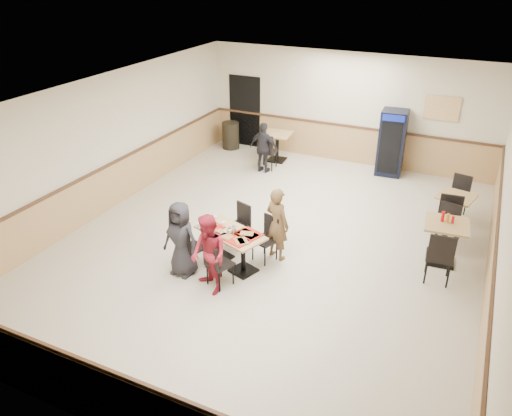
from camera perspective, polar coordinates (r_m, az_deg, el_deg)
The scene contains 20 objects.
ground at distance 10.15m, azimuth 1.94°, elevation -3.91°, with size 10.00×10.00×0.00m, color beige.
room_shell at distance 11.66m, azimuth 15.11°, elevation 2.57°, with size 10.00×10.00×10.00m.
main_table at distance 9.22m, azimuth -2.91°, elevation -4.00°, with size 1.46×1.06×0.71m.
main_chairs at distance 9.26m, azimuth -3.10°, elevation -4.01°, with size 1.61×1.84×0.89m.
diner_woman_left at distance 8.95m, azimuth -8.56°, elevation -3.53°, with size 0.69×0.45×1.42m, color black.
diner_woman_right at distance 8.43m, azimuth -5.42°, elevation -5.33°, with size 0.70×0.54×1.43m, color maroon.
diner_man_opposite at distance 9.33m, azimuth 2.44°, elevation -1.82°, with size 0.52×0.34×1.44m, color brown.
lone_diner at distance 13.22m, azimuth 0.89°, elevation 6.90°, with size 0.79×0.33×1.35m, color black.
tabletop_clutter at distance 9.04m, azimuth -2.92°, elevation -2.79°, with size 1.26×0.76×0.12m.
side_table_near at distance 9.89m, azimuth 20.76°, elevation -3.06°, with size 0.83×0.83×0.82m.
side_table_near_chair_south at distance 9.33m, azimuth 20.27°, elevation -5.05°, with size 0.48×0.48×1.04m, color black, non-canonical shape.
side_table_near_chair_north at distance 10.49m, azimuth 21.14°, elevation -1.54°, with size 0.48×0.48×1.04m, color black, non-canonical shape.
side_table_far at distance 11.26m, azimuth 21.74°, elevation 0.17°, with size 0.83×0.83×0.75m.
side_table_far_chair_south at distance 10.73m, azimuth 21.41°, elevation -1.24°, with size 0.44×0.44×0.94m, color black, non-canonical shape.
side_table_far_chair_north at distance 11.81m, azimuth 22.00°, elevation 1.24°, with size 0.44×0.44×0.94m, color black, non-canonical shape.
condiment_caddy at distance 9.77m, azimuth 20.96°, elevation -1.04°, with size 0.23×0.06×0.20m.
back_table at distance 14.05m, azimuth 2.44°, elevation 7.49°, with size 0.80×0.80×0.80m.
back_table_chair_lone at distance 13.51m, azimuth 1.36°, elevation 6.58°, with size 0.47×0.47×1.02m, color black, non-canonical shape.
pepsi_cooler at distance 13.50m, azimuth 15.24°, elevation 7.20°, with size 0.69×0.70×1.71m.
trash_bin at distance 15.07m, azimuth -2.92°, elevation 8.30°, with size 0.50×0.50×0.79m, color black.
Camera 1 is at (3.41, -8.03, 5.20)m, focal length 35.00 mm.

